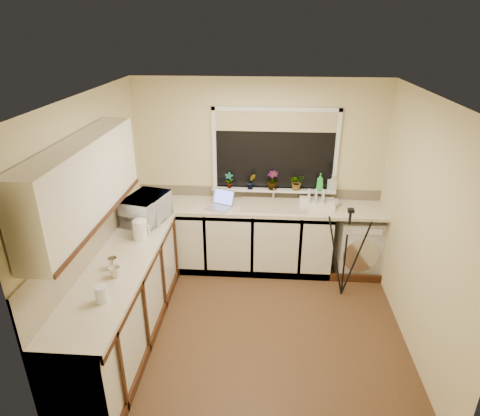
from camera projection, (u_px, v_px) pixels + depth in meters
name	position (u px, v px, depth m)	size (l,w,h in m)	color
floor	(253.00, 324.00, 4.58)	(3.20, 3.20, 0.00)	brown
ceiling	(256.00, 97.00, 3.58)	(3.20, 3.20, 0.00)	white
wall_back	(259.00, 174.00, 5.45)	(3.20, 3.20, 0.00)	beige
wall_front	(245.00, 326.00, 2.72)	(3.20, 3.20, 0.00)	beige
wall_left	(95.00, 219.00, 4.19)	(3.00, 3.00, 0.00)	beige
wall_right	(421.00, 230.00, 3.98)	(3.00, 3.00, 0.00)	beige
base_cabinet_back	(232.00, 237.00, 5.52)	(2.55, 0.60, 0.86)	silver
base_cabinet_left	(124.00, 303.00, 4.22)	(0.54, 2.40, 0.86)	silver
worktop_back	(258.00, 207.00, 5.32)	(3.20, 0.60, 0.04)	beige
worktop_left	(119.00, 266.00, 4.03)	(0.60, 2.40, 0.04)	beige
upper_cabinet	(84.00, 182.00, 3.53)	(0.28, 1.90, 0.70)	silver
splashback_left	(86.00, 242.00, 3.95)	(0.02, 2.40, 0.45)	beige
splashback_back	(258.00, 192.00, 5.54)	(3.20, 0.02, 0.14)	beige
window_glass	(275.00, 150.00, 5.29)	(1.50, 0.02, 1.00)	black
window_blind	(276.00, 121.00, 5.11)	(1.50, 0.02, 0.25)	tan
windowsill	(274.00, 190.00, 5.45)	(1.60, 0.14, 0.03)	white
sink	(273.00, 205.00, 5.29)	(0.82, 0.46, 0.03)	tan
faucet	(274.00, 192.00, 5.41)	(0.03, 0.03, 0.24)	silver
washing_machine	(357.00, 243.00, 5.46)	(0.54, 0.52, 0.77)	silver
laptop	(221.00, 203.00, 5.25)	(0.37, 0.37, 0.21)	#A2A1A9
kettle	(140.00, 230.00, 4.45)	(0.16, 0.16, 0.21)	white
dish_rack	(317.00, 203.00, 5.29)	(0.44, 0.33, 0.07)	white
tripod	(346.00, 253.00, 4.86)	(0.56, 0.56, 1.14)	black
glass_jug	(101.00, 294.00, 3.45)	(0.10, 0.10, 0.15)	silver
steel_jar	(113.00, 263.00, 3.92)	(0.09, 0.09, 0.12)	silver
microwave	(147.00, 209.00, 4.83)	(0.57, 0.39, 0.32)	white
plant_a	(229.00, 180.00, 5.42)	(0.11, 0.08, 0.21)	#999999
plant_b	(251.00, 181.00, 5.39)	(0.12, 0.09, 0.21)	#999999
plant_c	(273.00, 180.00, 5.37)	(0.14, 0.14, 0.25)	#999999
plant_d	(297.00, 182.00, 5.36)	(0.19, 0.16, 0.21)	#999999
soap_bottle_green	(320.00, 182.00, 5.33)	(0.09, 0.09, 0.23)	green
soap_bottle_clear	(332.00, 183.00, 5.35)	(0.09, 0.09, 0.20)	#999999
cup_back	(335.00, 203.00, 5.28)	(0.11, 0.11, 0.09)	beige
cup_left	(115.00, 272.00, 3.80)	(0.11, 0.11, 0.10)	beige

